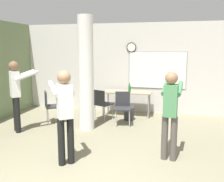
{
  "coord_description": "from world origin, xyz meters",
  "views": [
    {
      "loc": [
        1.22,
        -2.82,
        2.0
      ],
      "look_at": [
        -0.02,
        2.65,
        1.05
      ],
      "focal_mm": 40.0,
      "sensor_mm": 36.0,
      "label": 1
    }
  ],
  "objects_px": {
    "person_watching_back": "(16,91)",
    "person_playing_side": "(170,109)",
    "bottle_on_table": "(130,89)",
    "folding_table": "(127,93)",
    "chair_table_left": "(102,102)",
    "chair_near_pillar": "(51,104)",
    "chair_table_front": "(123,106)",
    "person_playing_front": "(65,110)"
  },
  "relations": [
    {
      "from": "person_playing_side",
      "to": "person_watching_back",
      "type": "bearing_deg",
      "value": 167.64
    },
    {
      "from": "person_playing_front",
      "to": "folding_table",
      "type": "bearing_deg",
      "value": 81.48
    },
    {
      "from": "chair_table_left",
      "to": "person_watching_back",
      "type": "distance_m",
      "value": 2.31
    },
    {
      "from": "person_watching_back",
      "to": "chair_near_pillar",
      "type": "bearing_deg",
      "value": 62.81
    },
    {
      "from": "chair_near_pillar",
      "to": "person_playing_front",
      "type": "xyz_separation_m",
      "value": [
        1.38,
        -2.24,
        0.46
      ]
    },
    {
      "from": "folding_table",
      "to": "chair_table_left",
      "type": "xyz_separation_m",
      "value": [
        -0.61,
        -0.65,
        -0.17
      ]
    },
    {
      "from": "folding_table",
      "to": "chair_table_front",
      "type": "distance_m",
      "value": 0.96
    },
    {
      "from": "chair_near_pillar",
      "to": "bottle_on_table",
      "type": "bearing_deg",
      "value": 29.51
    },
    {
      "from": "bottle_on_table",
      "to": "person_watching_back",
      "type": "relative_size",
      "value": 0.16
    },
    {
      "from": "bottle_on_table",
      "to": "person_watching_back",
      "type": "distance_m",
      "value": 3.15
    },
    {
      "from": "chair_table_front",
      "to": "person_playing_side",
      "type": "distance_m",
      "value": 2.33
    },
    {
      "from": "folding_table",
      "to": "person_watching_back",
      "type": "distance_m",
      "value": 3.17
    },
    {
      "from": "folding_table",
      "to": "person_playing_front",
      "type": "bearing_deg",
      "value": -98.52
    },
    {
      "from": "chair_near_pillar",
      "to": "chair_table_left",
      "type": "bearing_deg",
      "value": 23.88
    },
    {
      "from": "chair_table_front",
      "to": "person_playing_front",
      "type": "distance_m",
      "value": 2.61
    },
    {
      "from": "chair_table_front",
      "to": "person_playing_front",
      "type": "xyz_separation_m",
      "value": [
        -0.55,
        -2.51,
        0.46
      ]
    },
    {
      "from": "chair_table_front",
      "to": "chair_table_left",
      "type": "height_order",
      "value": "same"
    },
    {
      "from": "chair_table_front",
      "to": "person_playing_front",
      "type": "bearing_deg",
      "value": -102.38
    },
    {
      "from": "chair_table_left",
      "to": "person_playing_front",
      "type": "xyz_separation_m",
      "value": [
        0.1,
        -2.81,
        0.46
      ]
    },
    {
      "from": "folding_table",
      "to": "person_watching_back",
      "type": "height_order",
      "value": "person_watching_back"
    },
    {
      "from": "person_playing_front",
      "to": "person_watching_back",
      "type": "bearing_deg",
      "value": 143.24
    },
    {
      "from": "folding_table",
      "to": "chair_table_front",
      "type": "height_order",
      "value": "chair_table_front"
    },
    {
      "from": "chair_table_front",
      "to": "person_playing_side",
      "type": "xyz_separation_m",
      "value": [
        1.22,
        -1.93,
        0.44
      ]
    },
    {
      "from": "person_playing_front",
      "to": "person_watching_back",
      "type": "height_order",
      "value": "person_watching_back"
    },
    {
      "from": "person_playing_front",
      "to": "person_playing_side",
      "type": "height_order",
      "value": "person_playing_front"
    },
    {
      "from": "chair_table_left",
      "to": "person_playing_side",
      "type": "bearing_deg",
      "value": -50.12
    },
    {
      "from": "bottle_on_table",
      "to": "chair_table_front",
      "type": "xyz_separation_m",
      "value": [
        -0.05,
        -0.85,
        -0.33
      ]
    },
    {
      "from": "bottle_on_table",
      "to": "chair_table_front",
      "type": "distance_m",
      "value": 0.91
    },
    {
      "from": "person_watching_back",
      "to": "person_playing_side",
      "type": "height_order",
      "value": "person_watching_back"
    },
    {
      "from": "folding_table",
      "to": "chair_near_pillar",
      "type": "height_order",
      "value": "chair_near_pillar"
    },
    {
      "from": "bottle_on_table",
      "to": "folding_table",
      "type": "bearing_deg",
      "value": 129.86
    },
    {
      "from": "chair_table_left",
      "to": "bottle_on_table",
      "type": "bearing_deg",
      "value": 38.44
    },
    {
      "from": "person_watching_back",
      "to": "person_playing_side",
      "type": "relative_size",
      "value": 1.07
    },
    {
      "from": "folding_table",
      "to": "person_playing_side",
      "type": "relative_size",
      "value": 0.89
    },
    {
      "from": "chair_table_left",
      "to": "person_watching_back",
      "type": "relative_size",
      "value": 0.51
    },
    {
      "from": "folding_table",
      "to": "bottle_on_table",
      "type": "xyz_separation_m",
      "value": [
        0.08,
        -0.1,
        0.16
      ]
    },
    {
      "from": "chair_near_pillar",
      "to": "chair_table_left",
      "type": "height_order",
      "value": "same"
    },
    {
      "from": "chair_near_pillar",
      "to": "person_playing_side",
      "type": "xyz_separation_m",
      "value": [
        3.15,
        -1.66,
        0.44
      ]
    },
    {
      "from": "chair_table_front",
      "to": "chair_table_left",
      "type": "bearing_deg",
      "value": 155.32
    },
    {
      "from": "chair_near_pillar",
      "to": "person_watching_back",
      "type": "xyz_separation_m",
      "value": [
        -0.45,
        -0.87,
        0.5
      ]
    },
    {
      "from": "bottle_on_table",
      "to": "person_playing_side",
      "type": "distance_m",
      "value": 3.02
    },
    {
      "from": "folding_table",
      "to": "bottle_on_table",
      "type": "relative_size",
      "value": 5.37
    }
  ]
}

